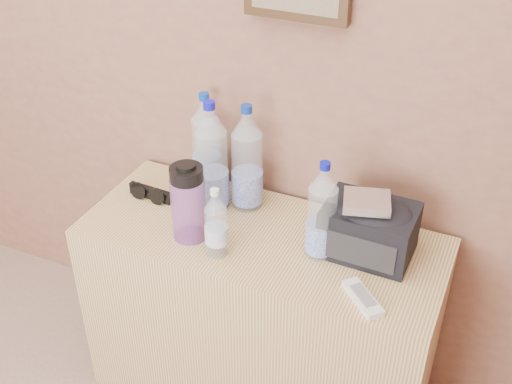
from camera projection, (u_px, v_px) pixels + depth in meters
dresser at (261, 317)px, 2.11m from camera, size 1.10×0.46×0.69m
pet_large_a at (212, 162)px, 1.96m from camera, size 0.10×0.10×0.37m
pet_large_b at (206, 146)px, 2.07m from camera, size 0.09×0.09×0.34m
pet_large_c at (247, 163)px, 1.97m from camera, size 0.09×0.09×0.35m
pet_large_d at (322, 215)px, 1.78m from camera, size 0.08×0.08×0.30m
pet_small at (216, 226)px, 1.80m from camera, size 0.06×0.06×0.22m
nalgene_bottle at (188, 202)px, 1.85m from camera, size 0.10×0.10×0.25m
sunglasses at (151, 193)px, 2.07m from camera, size 0.16×0.06×0.04m
ac_remote at (363, 298)px, 1.68m from camera, size 0.14×0.13×0.02m
toiletry_bag at (369, 227)px, 1.81m from camera, size 0.26×0.19×0.17m
foil_packet at (367, 202)px, 1.74m from camera, size 0.15×0.14×0.03m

